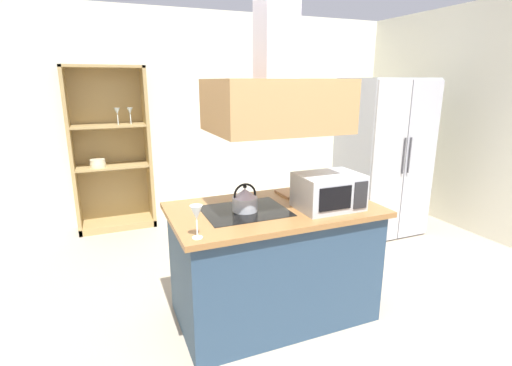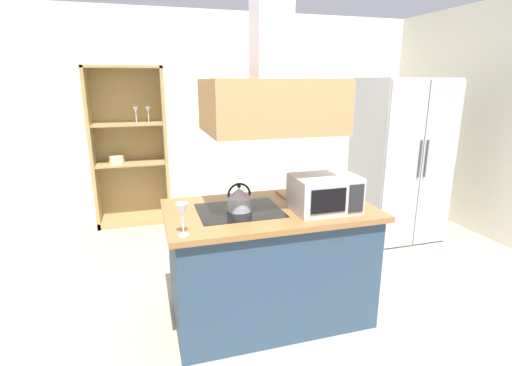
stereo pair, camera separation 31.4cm
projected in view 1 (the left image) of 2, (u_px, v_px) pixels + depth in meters
The scene contains 10 objects.
ground_plane at pixel (293, 330), 2.87m from camera, with size 7.80×7.80×0.00m, color tan.
wall_back at pixel (192, 116), 5.19m from camera, with size 6.00×0.12×2.70m, color white.
kitchen_island at pixel (273, 262), 2.97m from camera, with size 1.54×0.89×0.90m.
range_hood at pixel (275, 89), 2.63m from camera, with size 0.90×0.70×1.23m.
refrigerator at pixel (382, 157), 4.59m from camera, with size 0.90×0.77×1.85m.
dish_cabinet at pixel (111, 158), 4.72m from camera, with size 0.92×0.40×1.99m.
kettle at pixel (245, 200), 2.75m from camera, with size 0.18×0.18×0.21m.
cutting_board at pixel (299, 192), 3.21m from camera, with size 0.34×0.24×0.02m, color tan.
microwave at pixel (329, 191), 2.80m from camera, with size 0.46×0.35×0.26m.
wine_glass_on_counter at pixel (196, 214), 2.25m from camera, with size 0.08×0.08×0.21m.
Camera 1 is at (-1.21, -2.19, 1.82)m, focal length 26.80 mm.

